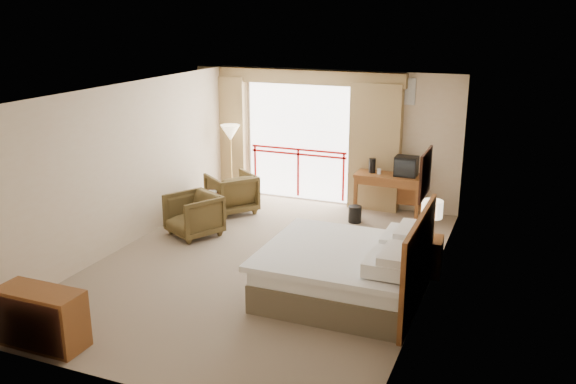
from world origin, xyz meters
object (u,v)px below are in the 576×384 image
at_px(wastebasket, 355,214).
at_px(armchair_far, 232,212).
at_px(bed, 347,271).
at_px(table_lamp, 432,210).
at_px(desk, 390,183).
at_px(dresser, 41,318).
at_px(tv, 406,166).
at_px(floor_lamp, 230,136).
at_px(nightstand, 428,256).
at_px(armchair_near, 195,235).
at_px(side_table, 208,201).

bearing_deg(wastebasket, armchair_far, -172.33).
bearing_deg(bed, table_lamp, 53.41).
height_order(desk, dresser, desk).
distance_m(desk, tv, 0.48).
distance_m(wastebasket, armchair_far, 2.44).
bearing_deg(floor_lamp, nightstand, -27.27).
distance_m(armchair_far, dresser, 5.31).
bearing_deg(armchair_near, bed, 6.49).
bearing_deg(armchair_near, desk, 67.34).
bearing_deg(nightstand, floor_lamp, 148.64).
xyz_separation_m(nightstand, tv, (-0.87, 2.41, 0.74)).
height_order(armchair_far, armchair_near, armchair_far).
bearing_deg(wastebasket, floor_lamp, 170.46).
xyz_separation_m(table_lamp, floor_lamp, (-4.49, 2.26, 0.35)).
bearing_deg(bed, floor_lamp, 135.61).
bearing_deg(armchair_near, floor_lamp, 128.42).
distance_m(floor_lamp, dresser, 6.20).
bearing_deg(bed, armchair_near, 158.02).
bearing_deg(floor_lamp, bed, -44.39).
bearing_deg(wastebasket, dresser, -111.34).
height_order(nightstand, desk, desk).
distance_m(bed, side_table, 4.02).
bearing_deg(dresser, nightstand, 43.57).
xyz_separation_m(table_lamp, armchair_far, (-4.08, 1.46, -1.00)).
relative_size(desk, armchair_far, 1.49).
distance_m(desk, side_table, 3.49).
distance_m(nightstand, table_lamp, 0.71).
bearing_deg(wastebasket, bed, -76.04).
xyz_separation_m(nightstand, table_lamp, (0.00, 0.05, 0.71)).
bearing_deg(armchair_far, floor_lamp, -115.21).
height_order(armchair_far, floor_lamp, floor_lamp).
bearing_deg(table_lamp, desk, 115.74).
distance_m(table_lamp, dresser, 5.48).
bearing_deg(tv, side_table, -170.55).
distance_m(table_lamp, desk, 2.71).
xyz_separation_m(bed, tv, (0.05, 3.59, 0.64)).
height_order(armchair_near, dresser, dresser).
bearing_deg(table_lamp, nightstand, -90.00).
bearing_deg(desk, tv, -13.06).
relative_size(bed, armchair_near, 2.58).
distance_m(armchair_far, armchair_near, 1.41).
bearing_deg(wastebasket, armchair_near, -144.48).
bearing_deg(armchair_far, tv, 143.16).
relative_size(table_lamp, wastebasket, 1.78).
height_order(table_lamp, floor_lamp, floor_lamp).
height_order(armchair_far, dresser, dresser).
bearing_deg(floor_lamp, armchair_far, -62.88).
xyz_separation_m(tv, floor_lamp, (-3.62, -0.09, 0.33)).
bearing_deg(side_table, wastebasket, 17.99).
bearing_deg(side_table, table_lamp, -12.21).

